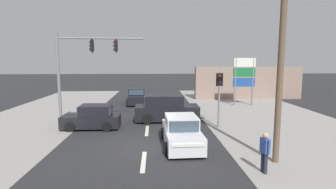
# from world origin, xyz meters

# --- Properties ---
(ground_plane) EXTENTS (140.00, 140.00, 0.00)m
(ground_plane) POSITION_xyz_m (0.00, 0.00, 0.00)
(ground_plane) COLOR #28282B
(lane_dash_near) EXTENTS (0.20, 2.40, 0.01)m
(lane_dash_near) POSITION_xyz_m (0.00, -2.00, 0.00)
(lane_dash_near) COLOR silver
(lane_dash_near) RESTS_ON ground
(lane_dash_mid) EXTENTS (0.20, 2.40, 0.01)m
(lane_dash_mid) POSITION_xyz_m (0.00, 3.00, 0.00)
(lane_dash_mid) COLOR silver
(lane_dash_mid) RESTS_ON ground
(lane_dash_far) EXTENTS (0.20, 2.40, 0.01)m
(lane_dash_far) POSITION_xyz_m (0.00, 8.00, 0.00)
(lane_dash_far) COLOR silver
(lane_dash_far) RESTS_ON ground
(kerb_right_verge) EXTENTS (10.00, 44.00, 0.02)m
(kerb_right_verge) POSITION_xyz_m (9.00, 2.00, 0.01)
(kerb_right_verge) COLOR gray
(kerb_right_verge) RESTS_ON ground
(kerb_left_verge) EXTENTS (8.00, 40.00, 0.02)m
(kerb_left_verge) POSITION_xyz_m (-8.50, 4.00, 0.01)
(kerb_left_verge) COLOR gray
(kerb_left_verge) RESTS_ON ground
(utility_pole_foreground_right) EXTENTS (3.78, 0.58, 10.27)m
(utility_pole_foreground_right) POSITION_xyz_m (5.56, -2.39, 5.50)
(utility_pole_foreground_right) COLOR brown
(utility_pole_foreground_right) RESTS_ON ground
(traffic_signal_mast) EXTENTS (5.28, 0.53, 6.00)m
(traffic_signal_mast) POSITION_xyz_m (-4.12, 3.56, 4.15)
(traffic_signal_mast) COLOR slate
(traffic_signal_mast) RESTS_ON ground
(pedestal_signal_right_kerb) EXTENTS (0.44, 0.31, 3.56)m
(pedestal_signal_right_kerb) POSITION_xyz_m (4.63, 3.50, 2.42)
(pedestal_signal_right_kerb) COLOR slate
(pedestal_signal_right_kerb) RESTS_ON ground
(shopping_plaza_sign) EXTENTS (2.10, 0.16, 4.60)m
(shopping_plaza_sign) POSITION_xyz_m (9.05, 11.69, 2.98)
(shopping_plaza_sign) COLOR slate
(shopping_plaza_sign) RESTS_ON ground
(shopfront_wall_far) EXTENTS (12.00, 1.00, 3.60)m
(shopfront_wall_far) POSITION_xyz_m (11.00, 16.00, 1.80)
(shopfront_wall_far) COLOR gray
(shopfront_wall_far) RESTS_ON ground
(suv_kerbside_parked) EXTENTS (4.54, 2.06, 1.90)m
(suv_kerbside_parked) POSITION_xyz_m (1.31, 5.53, 0.88)
(suv_kerbside_parked) COLOR black
(suv_kerbside_parked) RESTS_ON ground
(sedan_receding_far) EXTENTS (2.00, 4.29, 1.56)m
(sedan_receding_far) POSITION_xyz_m (-1.33, 13.25, 0.70)
(sedan_receding_far) COLOR black
(sedan_receding_far) RESTS_ON ground
(sedan_oncoming_near) EXTENTS (2.01, 4.30, 1.56)m
(sedan_oncoming_near) POSITION_xyz_m (1.85, 0.04, 0.70)
(sedan_oncoming_near) COLOR silver
(sedan_oncoming_near) RESTS_ON ground
(hatchback_crossing_left) EXTENTS (3.64, 1.79, 1.53)m
(hatchback_crossing_left) POSITION_xyz_m (-3.50, 3.71, 0.70)
(hatchback_crossing_left) COLOR black
(hatchback_crossing_left) RESTS_ON ground
(pedestrian_at_kerb) EXTENTS (0.31, 0.54, 1.63)m
(pedestrian_at_kerb) POSITION_xyz_m (4.73, -3.44, 0.93)
(pedestrian_at_kerb) COLOR #232838
(pedestrian_at_kerb) RESTS_ON ground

